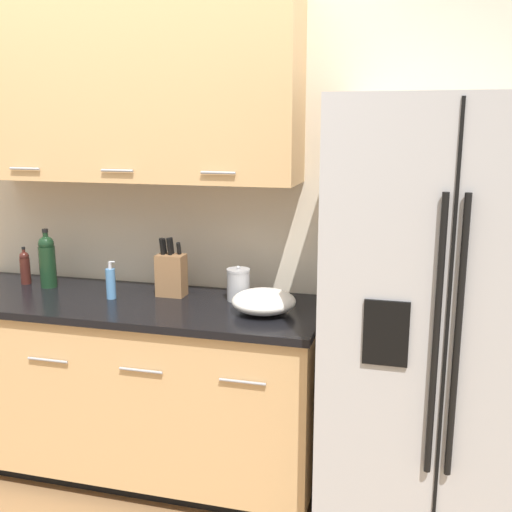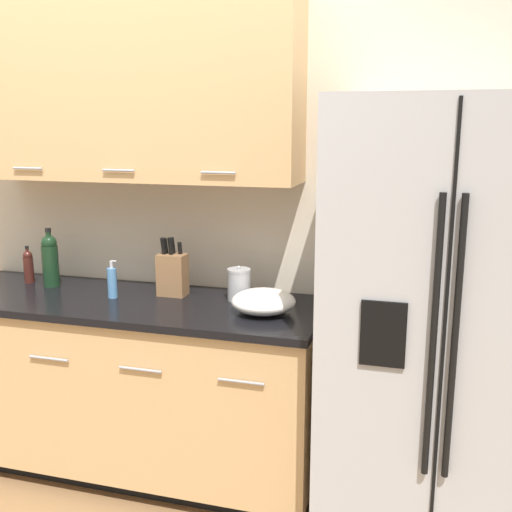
{
  "view_description": "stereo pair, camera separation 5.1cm",
  "coord_description": "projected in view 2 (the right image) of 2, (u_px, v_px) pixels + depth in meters",
  "views": [
    {
      "loc": [
        1.42,
        -1.85,
        1.74
      ],
      "look_at": [
        0.75,
        0.68,
        1.16
      ],
      "focal_mm": 42.0,
      "sensor_mm": 36.0,
      "label": 1
    },
    {
      "loc": [
        1.47,
        -1.84,
        1.74
      ],
      "look_at": [
        0.75,
        0.68,
        1.16
      ],
      "focal_mm": 42.0,
      "sensor_mm": 36.0,
      "label": 2
    }
  ],
  "objects": [
    {
      "name": "wall_back",
      "position": [
        136.0,
        179.0,
        3.09
      ],
      "size": [
        10.0,
        0.39,
        2.6
      ],
      "color": "beige",
      "rests_on": "ground_plane"
    },
    {
      "name": "counter_unit",
      "position": [
        130.0,
        384.0,
        3.01
      ],
      "size": [
        1.93,
        0.64,
        0.91
      ],
      "color": "black",
      "rests_on": "ground_plane"
    },
    {
      "name": "refrigerator",
      "position": [
        440.0,
        329.0,
        2.44
      ],
      "size": [
        0.91,
        0.8,
        1.85
      ],
      "color": "#B2B2B5",
      "rests_on": "ground_plane"
    },
    {
      "name": "oil_bottle",
      "position": [
        28.0,
        266.0,
        3.18
      ],
      "size": [
        0.05,
        0.05,
        0.2
      ],
      "color": "#3D1914",
      "rests_on": "counter_unit"
    },
    {
      "name": "wine_bottle",
      "position": [
        50.0,
        259.0,
        3.1
      ],
      "size": [
        0.08,
        0.08,
        0.31
      ],
      "color": "black",
      "rests_on": "counter_unit"
    },
    {
      "name": "mixing_bowl",
      "position": [
        263.0,
        301.0,
        2.68
      ],
      "size": [
        0.29,
        0.29,
        0.1
      ],
      "color": "white",
      "rests_on": "counter_unit"
    },
    {
      "name": "soap_dispenser",
      "position": [
        112.0,
        282.0,
        2.9
      ],
      "size": [
        0.05,
        0.05,
        0.19
      ],
      "color": "#4C7FB2",
      "rests_on": "counter_unit"
    },
    {
      "name": "steel_canister",
      "position": [
        239.0,
        284.0,
        2.86
      ],
      "size": [
        0.11,
        0.11,
        0.17
      ],
      "color": "#A3A3A5",
      "rests_on": "counter_unit"
    },
    {
      "name": "knife_block",
      "position": [
        172.0,
        273.0,
        2.94
      ],
      "size": [
        0.14,
        0.09,
        0.29
      ],
      "color": "olive",
      "rests_on": "counter_unit"
    }
  ]
}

